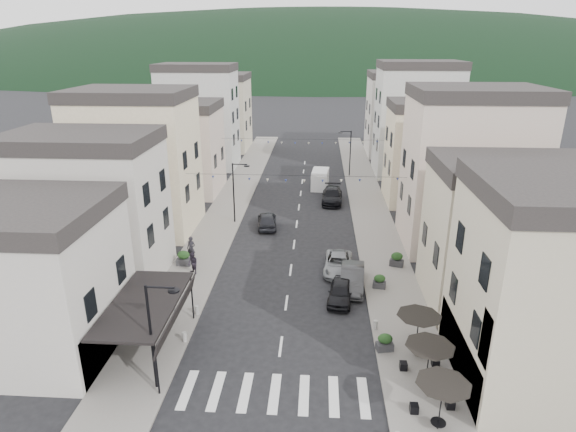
# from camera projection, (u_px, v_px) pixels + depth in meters

# --- Properties ---
(ground) EXTENTS (700.00, 700.00, 0.00)m
(ground) POSITION_uv_depth(u_px,v_px,m) (271.00, 423.00, 22.58)
(ground) COLOR black
(ground) RESTS_ON ground
(sidewalk_left) EXTENTS (4.00, 76.00, 0.12)m
(sidewalk_left) POSITION_uv_depth(u_px,v_px,m) (231.00, 202.00, 52.99)
(sidewalk_left) COLOR slate
(sidewalk_left) RESTS_ON ground
(sidewalk_right) EXTENTS (4.00, 76.00, 0.12)m
(sidewalk_right) POSITION_uv_depth(u_px,v_px,m) (368.00, 205.00, 52.09)
(sidewalk_right) COLOR slate
(sidewalk_right) RESTS_ON ground
(hill_backdrop) EXTENTS (640.00, 360.00, 70.00)m
(hill_backdrop) POSITION_uv_depth(u_px,v_px,m) (317.00, 68.00, 303.64)
(hill_backdrop) COLOR black
(hill_backdrop) RESTS_ON ground
(boutique_building) EXTENTS (12.00, 8.00, 8.00)m
(boutique_building) POSITION_uv_depth(u_px,v_px,m) (2.00, 286.00, 26.82)
(boutique_building) COLOR beige
(boutique_building) RESTS_ON ground
(bistro_building) EXTENTS (10.00, 8.00, 10.00)m
(bistro_building) POSITION_uv_depth(u_px,v_px,m) (569.00, 296.00, 23.74)
(bistro_building) COLOR #BFB398
(bistro_building) RESTS_ON ground
(boutique_awning) EXTENTS (3.77, 7.50, 3.28)m
(boutique_awning) POSITION_uv_depth(u_px,v_px,m) (149.00, 305.00, 26.63)
(boutique_awning) COLOR black
(boutique_awning) RESTS_ON ground
(buildings_row_left) EXTENTS (10.20, 54.16, 14.00)m
(buildings_row_left) POSITION_uv_depth(u_px,v_px,m) (179.00, 137.00, 56.71)
(buildings_row_left) COLOR beige
(buildings_row_left) RESTS_ON ground
(buildings_row_right) EXTENTS (10.20, 54.16, 14.50)m
(buildings_row_right) POSITION_uv_depth(u_px,v_px,m) (431.00, 140.00, 53.82)
(buildings_row_right) COLOR #BFB398
(buildings_row_right) RESTS_ON ground
(cafe_terrace) EXTENTS (2.50, 8.10, 2.53)m
(cafe_terrace) POSITION_uv_depth(u_px,v_px,m) (429.00, 351.00, 23.93)
(cafe_terrace) COLOR black
(cafe_terrace) RESTS_ON ground
(streetlamp_left_near) EXTENTS (1.70, 0.56, 6.00)m
(streetlamp_left_near) POSITION_uv_depth(u_px,v_px,m) (156.00, 327.00, 23.53)
(streetlamp_left_near) COLOR black
(streetlamp_left_near) RESTS_ON ground
(streetlamp_left_far) EXTENTS (1.70, 0.56, 6.00)m
(streetlamp_left_far) POSITION_uv_depth(u_px,v_px,m) (236.00, 187.00, 46.02)
(streetlamp_left_far) COLOR black
(streetlamp_left_far) RESTS_ON ground
(streetlamp_right_far) EXTENTS (1.70, 0.56, 6.00)m
(streetlamp_right_far) POSITION_uv_depth(u_px,v_px,m) (348.00, 148.00, 62.18)
(streetlamp_right_far) COLOR black
(streetlamp_right_far) RESTS_ON ground
(bollards) EXTENTS (11.66, 10.26, 0.60)m
(bollards) POSITION_uv_depth(u_px,v_px,m) (280.00, 345.00, 27.59)
(bollards) COLOR gray
(bollards) RESTS_ON ground
(bunting_near) EXTENTS (19.00, 0.28, 0.62)m
(bunting_near) POSITION_uv_depth(u_px,v_px,m) (295.00, 179.00, 41.25)
(bunting_near) COLOR black
(bunting_near) RESTS_ON ground
(bunting_far) EXTENTS (19.00, 0.28, 0.62)m
(bunting_far) POSITION_uv_depth(u_px,v_px,m) (302.00, 142.00, 56.24)
(bunting_far) COLOR black
(bunting_far) RESTS_ON ground
(parked_car_a) EXTENTS (2.09, 4.13, 1.35)m
(parked_car_a) POSITION_uv_depth(u_px,v_px,m) (341.00, 292.00, 32.96)
(parked_car_a) COLOR black
(parked_car_a) RESTS_ON ground
(parked_car_b) EXTENTS (2.08, 4.87, 1.56)m
(parked_car_b) POSITION_uv_depth(u_px,v_px,m) (352.00, 278.00, 34.65)
(parked_car_b) COLOR #303033
(parked_car_b) RESTS_ON ground
(parked_car_c) EXTENTS (2.45, 4.77, 1.29)m
(parked_car_c) POSITION_uv_depth(u_px,v_px,m) (338.00, 264.00, 37.16)
(parked_car_c) COLOR gray
(parked_car_c) RESTS_ON ground
(parked_car_d) EXTENTS (2.41, 5.41, 1.54)m
(parked_car_d) POSITION_uv_depth(u_px,v_px,m) (332.00, 196.00, 53.01)
(parked_car_d) COLOR black
(parked_car_d) RESTS_ON ground
(parked_car_e) EXTENTS (2.24, 4.51, 1.48)m
(parked_car_e) POSITION_uv_depth(u_px,v_px,m) (267.00, 220.00, 45.89)
(parked_car_e) COLOR black
(parked_car_e) RESTS_ON ground
(delivery_van) EXTENTS (2.23, 4.84, 2.25)m
(delivery_van) POSITION_uv_depth(u_px,v_px,m) (320.00, 178.00, 58.35)
(delivery_van) COLOR silver
(delivery_van) RESTS_ON ground
(pedestrian_a) EXTENTS (0.81, 0.63, 1.98)m
(pedestrian_a) POSITION_uv_depth(u_px,v_px,m) (191.00, 248.00, 38.75)
(pedestrian_a) COLOR black
(pedestrian_a) RESTS_ON sidewalk_left
(pedestrian_b) EXTENTS (1.07, 1.06, 1.74)m
(pedestrian_b) POSITION_uv_depth(u_px,v_px,m) (193.00, 263.00, 36.42)
(pedestrian_b) COLOR #251F29
(pedestrian_b) RESTS_ON sidewalk_left
(planter_la) EXTENTS (1.18, 0.76, 1.23)m
(planter_la) POSITION_uv_depth(u_px,v_px,m) (166.00, 301.00, 31.73)
(planter_la) COLOR #2F2F31
(planter_la) RESTS_ON sidewalk_left
(planter_lb) EXTENTS (1.14, 0.69, 1.23)m
(planter_lb) POSITION_uv_depth(u_px,v_px,m) (184.00, 258.00, 37.93)
(planter_lb) COLOR #333335
(planter_lb) RESTS_ON sidewalk_left
(planter_ra) EXTENTS (1.05, 0.72, 1.08)m
(planter_ra) POSITION_uv_depth(u_px,v_px,m) (385.00, 342.00, 27.51)
(planter_ra) COLOR #303033
(planter_ra) RESTS_ON sidewalk_right
(planter_rb) EXTENTS (1.01, 0.68, 1.03)m
(planter_rb) POSITION_uv_depth(u_px,v_px,m) (379.00, 281.00, 34.49)
(planter_rb) COLOR #303033
(planter_rb) RESTS_ON sidewalk_right
(planter_rc) EXTENTS (1.17, 0.87, 1.17)m
(planter_rc) POSITION_uv_depth(u_px,v_px,m) (397.00, 259.00, 37.80)
(planter_rc) COLOR #2B2B2D
(planter_rc) RESTS_ON sidewalk_right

